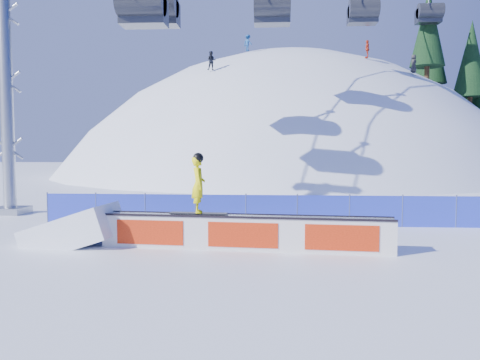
{
  "coord_description": "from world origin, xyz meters",
  "views": [
    {
      "loc": [
        -2.02,
        -13.61,
        3.05
      ],
      "look_at": [
        -3.08,
        2.31,
        1.93
      ],
      "focal_mm": 35.0,
      "sensor_mm": 36.0,
      "label": 1
    }
  ],
  "objects": [
    {
      "name": "snow_hill",
      "position": [
        0.0,
        42.0,
        -18.0
      ],
      "size": [
        64.0,
        64.0,
        64.0
      ],
      "color": "white",
      "rests_on": "ground"
    },
    {
      "name": "rail_box",
      "position": [
        -2.82,
        0.15,
        0.52
      ],
      "size": [
        8.74,
        1.34,
        1.05
      ],
      "rotation": [
        0.0,
        0.0,
        -0.08
      ],
      "color": "silver",
      "rests_on": "ground"
    },
    {
      "name": "distant_skiers",
      "position": [
        0.36,
        31.46,
        11.98
      ],
      "size": [
        19.0,
        7.29,
        4.59
      ],
      "color": "black",
      "rests_on": "ground"
    },
    {
      "name": "safety_fence",
      "position": [
        0.0,
        4.5,
        0.6
      ],
      "size": [
        22.05,
        0.05,
        1.3
      ],
      "color": "#2538C4",
      "rests_on": "ground"
    },
    {
      "name": "snow_ramp",
      "position": [
        -8.25,
        0.61,
        0.0
      ],
      "size": [
        3.03,
        2.04,
        1.8
      ],
      "primitive_type": null,
      "rotation": [
        0.0,
        -0.31,
        -0.08
      ],
      "color": "white",
      "rests_on": "ground"
    },
    {
      "name": "ground",
      "position": [
        0.0,
        0.0,
        0.0
      ],
      "size": [
        160.0,
        160.0,
        0.0
      ],
      "primitive_type": "plane",
      "color": "white",
      "rests_on": "ground"
    },
    {
      "name": "snowboarder",
      "position": [
        -4.2,
        0.27,
        1.95
      ],
      "size": [
        1.79,
        0.69,
        1.85
      ],
      "rotation": [
        0.0,
        0.0,
        1.77
      ],
      "color": "black",
      "rests_on": "rail_box"
    }
  ]
}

